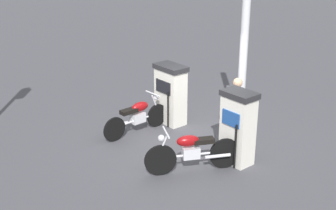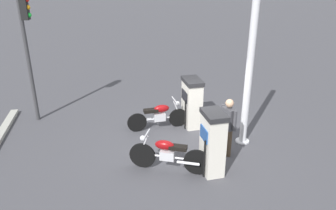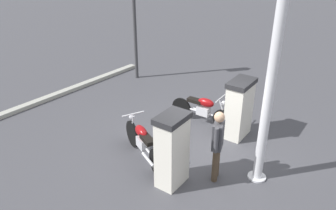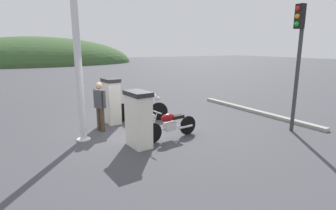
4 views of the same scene
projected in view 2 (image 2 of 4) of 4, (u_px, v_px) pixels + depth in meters
name	position (u px, v px, depth m)	size (l,w,h in m)	color
ground_plane	(191.00, 146.00, 9.47)	(120.00, 120.00, 0.00)	#424247
fuel_pump_near	(192.00, 102.00, 10.38)	(0.61, 0.92, 1.57)	silver
fuel_pump_far	(213.00, 142.00, 7.97)	(0.57, 0.79, 1.64)	silver
motorcycle_near_pump	(159.00, 115.00, 10.28)	(1.92, 0.56, 0.94)	black
motorcycle_far_pump	(168.00, 154.00, 8.16)	(1.97, 0.88, 0.98)	black
attendant_person	(228.00, 124.00, 8.69)	(0.33, 0.56, 1.62)	#473828
roadside_traffic_light	(27.00, 39.00, 10.03)	(0.38, 0.25, 4.00)	#38383A
canopy_support_pole	(249.00, 75.00, 8.89)	(0.40, 0.40, 4.26)	silver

